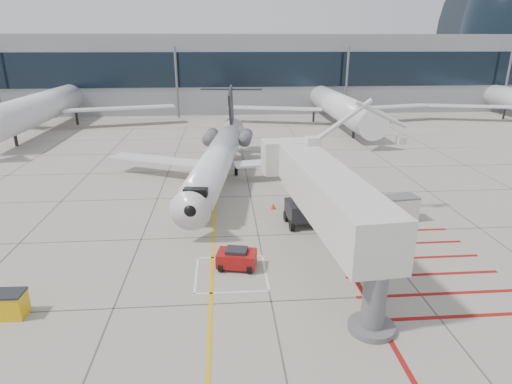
{
  "coord_description": "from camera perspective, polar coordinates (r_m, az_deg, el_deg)",
  "views": [
    {
      "loc": [
        -2.26,
        -22.84,
        12.68
      ],
      "look_at": [
        0.0,
        6.0,
        2.5
      ],
      "focal_mm": 30.0,
      "sensor_mm": 36.0,
      "label": 1
    }
  ],
  "objects": [
    {
      "name": "bg_aircraft_b",
      "position": [
        74.06,
        -26.16,
        12.54
      ],
      "size": [
        37.82,
        42.02,
        12.61
      ],
      "primitive_type": null,
      "color": "silver",
      "rests_on": "ground_plane"
    },
    {
      "name": "cone_side",
      "position": [
        34.3,
        2.29,
        -1.85
      ],
      "size": [
        0.38,
        0.38,
        0.53
      ],
      "primitive_type": "cone",
      "color": "#F43F0C",
      "rests_on": "ground_plane"
    },
    {
      "name": "terminal_glass_band",
      "position": [
        79.88,
        4.53,
        15.97
      ],
      "size": [
        180.0,
        0.1,
        6.0
      ],
      "primitive_type": "cube",
      "color": "black",
      "rests_on": "ground_plane"
    },
    {
      "name": "spill_bin",
      "position": [
        24.55,
        -30.1,
        -12.83
      ],
      "size": [
        1.57,
        1.08,
        1.33
      ],
      "primitive_type": null,
      "rotation": [
        0.0,
        0.0,
        -0.04
      ],
      "color": "#E7AF0C",
      "rests_on": "ground_plane"
    },
    {
      "name": "cone_nose",
      "position": [
        32.75,
        -9.06,
        -3.2
      ],
      "size": [
        0.34,
        0.34,
        0.47
      ],
      "primitive_type": "cone",
      "color": "#FE550D",
      "rests_on": "ground_plane"
    },
    {
      "name": "bg_aircraft_c",
      "position": [
        71.52,
        10.48,
        13.48
      ],
      "size": [
        34.27,
        38.07,
        11.42
      ],
      "primitive_type": null,
      "color": "silver",
      "rests_on": "ground_plane"
    },
    {
      "name": "pushback_tug",
      "position": [
        25.51,
        -2.6,
        -8.75
      ],
      "size": [
        2.5,
        1.83,
        1.32
      ],
      "primitive_type": null,
      "rotation": [
        0.0,
        0.0,
        -0.2
      ],
      "color": "#9E100F",
      "rests_on": "ground_plane"
    },
    {
      "name": "terminal_building",
      "position": [
        93.82,
        3.15,
        15.89
      ],
      "size": [
        180.0,
        28.0,
        14.0
      ],
      "primitive_type": "cube",
      "color": "gray",
      "rests_on": "ground_plane"
    },
    {
      "name": "regional_jet",
      "position": [
        37.46,
        -5.68,
        5.7
      ],
      "size": [
        27.2,
        32.46,
        7.76
      ],
      "primitive_type": null,
      "rotation": [
        0.0,
        0.0,
        -0.13
      ],
      "color": "white",
      "rests_on": "ground_plane"
    },
    {
      "name": "ground_plane",
      "position": [
        26.22,
        1.04,
        -9.54
      ],
      "size": [
        260.0,
        260.0,
        0.0
      ],
      "primitive_type": "plane",
      "color": "#9E9688",
      "rests_on": "ground"
    },
    {
      "name": "ground_power_unit",
      "position": [
        33.66,
        18.65,
        -2.08
      ],
      "size": [
        2.55,
        1.68,
        1.9
      ],
      "primitive_type": null,
      "rotation": [
        0.0,
        0.0,
        0.12
      ],
      "color": "silver",
      "rests_on": "ground_plane"
    },
    {
      "name": "jet_bridge",
      "position": [
        25.03,
        9.97,
        -1.85
      ],
      "size": [
        10.41,
        19.37,
        7.47
      ],
      "primitive_type": null,
      "rotation": [
        0.0,
        0.0,
        0.09
      ],
      "color": "silver",
      "rests_on": "ground_plane"
    },
    {
      "name": "baggage_cart",
      "position": [
        33.79,
        8.4,
        -1.68
      ],
      "size": [
        2.31,
        1.72,
        1.31
      ],
      "primitive_type": null,
      "rotation": [
        0.0,
        0.0,
        -0.21
      ],
      "color": "#5A5A5F",
      "rests_on": "ground_plane"
    }
  ]
}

